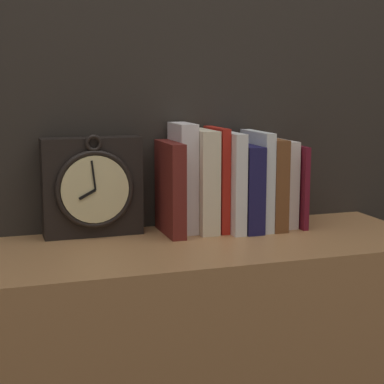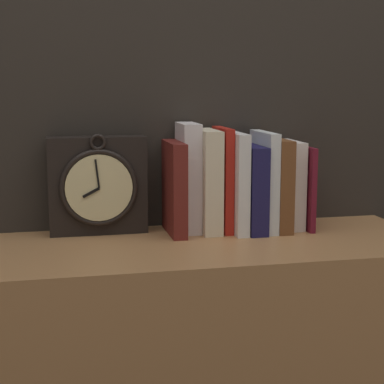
% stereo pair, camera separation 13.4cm
% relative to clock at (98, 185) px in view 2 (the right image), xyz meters
% --- Properties ---
extents(wall_back, '(6.00, 0.05, 2.60)m').
position_rel_clock_xyz_m(wall_back, '(0.19, 0.07, 0.38)').
color(wall_back, '#2D2823').
rests_on(wall_back, ground_plane).
extents(clock, '(0.22, 0.08, 0.23)m').
position_rel_clock_xyz_m(clock, '(0.00, 0.00, 0.00)').
color(clock, black).
rests_on(clock, bookshelf).
extents(book_slot0_maroon, '(0.03, 0.15, 0.21)m').
position_rel_clock_xyz_m(book_slot0_maroon, '(0.17, -0.04, -0.01)').
color(book_slot0_maroon, maroon).
rests_on(book_slot0_maroon, bookshelf).
extents(book_slot1_white, '(0.04, 0.11, 0.25)m').
position_rel_clock_xyz_m(book_slot1_white, '(0.20, -0.02, 0.01)').
color(book_slot1_white, white).
rests_on(book_slot1_white, bookshelf).
extents(book_slot2_cream, '(0.04, 0.13, 0.23)m').
position_rel_clock_xyz_m(book_slot2_cream, '(0.25, -0.03, 0.01)').
color(book_slot2_cream, beige).
rests_on(book_slot2_cream, bookshelf).
extents(book_slot3_red, '(0.02, 0.13, 0.24)m').
position_rel_clock_xyz_m(book_slot3_red, '(0.28, -0.03, 0.01)').
color(book_slot3_red, red).
rests_on(book_slot3_red, bookshelf).
extents(book_slot4_white, '(0.03, 0.16, 0.23)m').
position_rel_clock_xyz_m(book_slot4_white, '(0.31, -0.04, 0.00)').
color(book_slot4_white, white).
rests_on(book_slot4_white, bookshelf).
extents(book_slot5_navy, '(0.04, 0.16, 0.20)m').
position_rel_clock_xyz_m(book_slot5_navy, '(0.34, -0.04, -0.01)').
color(book_slot5_navy, '#1B1949').
rests_on(book_slot5_navy, bookshelf).
extents(book_slot6_white, '(0.02, 0.15, 0.23)m').
position_rel_clock_xyz_m(book_slot6_white, '(0.38, -0.04, 0.00)').
color(book_slot6_white, white).
rests_on(book_slot6_white, bookshelf).
extents(book_slot7_brown, '(0.03, 0.16, 0.21)m').
position_rel_clock_xyz_m(book_slot7_brown, '(0.41, -0.04, -0.00)').
color(book_slot7_brown, brown).
rests_on(book_slot7_brown, bookshelf).
extents(book_slot8_white, '(0.04, 0.13, 0.20)m').
position_rel_clock_xyz_m(book_slot8_white, '(0.45, -0.03, -0.01)').
color(book_slot8_white, white).
rests_on(book_slot8_white, bookshelf).
extents(book_slot9_maroon, '(0.01, 0.15, 0.19)m').
position_rel_clock_xyz_m(book_slot9_maroon, '(0.47, -0.04, -0.01)').
color(book_slot9_maroon, maroon).
rests_on(book_slot9_maroon, bookshelf).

